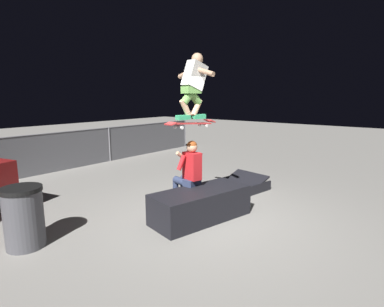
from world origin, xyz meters
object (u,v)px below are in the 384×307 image
(kicker_ramp, at_px, (239,187))
(trash_bin, at_px, (24,217))
(skater_airborne, at_px, (194,83))
(ledge_box_main, at_px, (201,205))
(skateboard, at_px, (191,123))
(person_sitting_on_ledge, at_px, (188,172))

(kicker_ramp, height_order, trash_bin, trash_bin)
(skater_airborne, distance_m, kicker_ramp, 2.99)
(ledge_box_main, height_order, skateboard, skateboard)
(skater_airborne, height_order, trash_bin, skater_airborne)
(skateboard, height_order, kicker_ramp, skateboard)
(trash_bin, bearing_deg, skateboard, -25.98)
(skater_airborne, relative_size, trash_bin, 1.24)
(ledge_box_main, relative_size, trash_bin, 2.01)
(skater_airborne, bearing_deg, trash_bin, 154.33)
(ledge_box_main, xyz_separation_m, skater_airborne, (0.06, 0.21, 2.12))
(skater_airborne, bearing_deg, person_sitting_on_ledge, 64.21)
(ledge_box_main, relative_size, skateboard, 1.74)
(kicker_ramp, bearing_deg, trash_bin, 166.37)
(ledge_box_main, height_order, trash_bin, trash_bin)
(skateboard, bearing_deg, trash_bin, 154.02)
(ledge_box_main, height_order, person_sitting_on_ledge, person_sitting_on_ledge)
(person_sitting_on_ledge, bearing_deg, trash_bin, 158.95)
(skater_airborne, distance_m, trash_bin, 3.35)
(kicker_ramp, bearing_deg, ledge_box_main, -170.09)
(ledge_box_main, bearing_deg, kicker_ramp, 9.91)
(person_sitting_on_ledge, height_order, skateboard, skateboard)
(ledge_box_main, distance_m, skateboard, 1.45)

